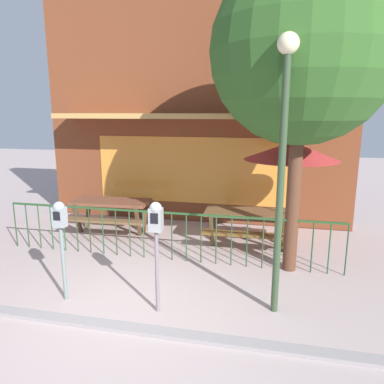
% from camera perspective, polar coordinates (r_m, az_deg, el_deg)
% --- Properties ---
extents(ground, '(40.00, 40.00, 0.00)m').
position_cam_1_polar(ground, '(5.62, -10.31, -18.00)').
color(ground, '#B4A09E').
extents(pub_storefront, '(7.86, 1.47, 5.85)m').
position_cam_1_polar(pub_storefront, '(9.45, 0.55, 12.93)').
color(pub_storefront, '#3C201A').
rests_on(pub_storefront, ground).
extents(patio_fence_front, '(6.62, 0.04, 0.97)m').
position_cam_1_polar(patio_fence_front, '(7.04, -4.33, -5.48)').
color(patio_fence_front, '#234923').
rests_on(patio_fence_front, ground).
extents(picnic_table_left, '(1.86, 1.44, 0.79)m').
position_cam_1_polar(picnic_table_left, '(8.85, -12.48, -2.32)').
color(picnic_table_left, brown).
rests_on(picnic_table_left, ground).
extents(picnic_table_right, '(1.84, 1.41, 0.79)m').
position_cam_1_polar(picnic_table_right, '(7.84, 8.74, -4.10)').
color(picnic_table_right, brown).
rests_on(picnic_table_right, ground).
extents(patio_umbrella, '(1.87, 1.87, 2.25)m').
position_cam_1_polar(patio_umbrella, '(7.48, 15.30, 6.13)').
color(patio_umbrella, black).
rests_on(patio_umbrella, ground).
extents(parking_meter_near, '(0.18, 0.17, 1.55)m').
position_cam_1_polar(parking_meter_near, '(5.72, -19.92, -4.86)').
color(parking_meter_near, slate).
rests_on(parking_meter_near, ground).
extents(parking_meter_far, '(0.18, 0.17, 1.63)m').
position_cam_1_polar(parking_meter_far, '(5.07, -5.64, -5.66)').
color(parking_meter_far, slate).
rests_on(parking_meter_far, ground).
extents(street_tree, '(3.02, 3.02, 5.28)m').
position_cam_1_polar(street_tree, '(6.54, 16.85, 20.11)').
color(street_tree, '#543221').
rests_on(street_tree, ground).
extents(street_lamp, '(0.28, 0.28, 3.80)m').
position_cam_1_polar(street_lamp, '(4.96, 14.06, 8.19)').
color(street_lamp, '#31452B').
rests_on(street_lamp, ground).
extents(curb_edge, '(11.00, 0.20, 0.11)m').
position_cam_1_polar(curb_edge, '(5.31, -12.08, -20.06)').
color(curb_edge, gray).
rests_on(curb_edge, ground).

